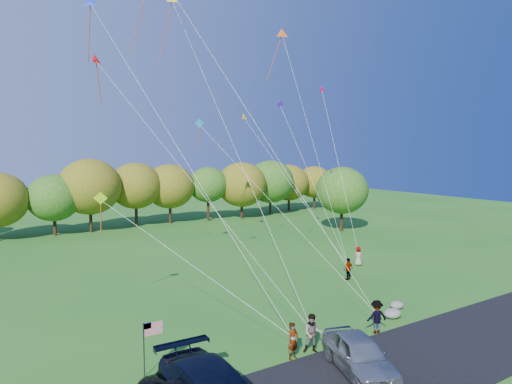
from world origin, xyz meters
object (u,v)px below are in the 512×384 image
Objects in this scene: flyer_c at (377,317)px; flyer_d at (348,269)px; minivan_silver at (359,354)px; flyer_b at (313,333)px; flyer_a at (293,341)px; flyer_e at (358,256)px.

flyer_d is at bearing -106.23° from flyer_c.
flyer_c is at bearing 52.94° from minivan_silver.
minivan_silver is 4.71m from flyer_c.
flyer_b reaches higher than flyer_c.
flyer_b reaches higher than flyer_a.
flyer_a is 1.15m from flyer_b.
flyer_b is (1.15, 0.00, 0.08)m from flyer_a.
flyer_b is 16.94m from flyer_e.
flyer_d is at bearing 72.09° from flyer_b.
flyer_a reaches higher than flyer_d.
flyer_e is (9.16, 10.37, -0.08)m from flyer_c.
flyer_a is at bearing 138.34° from minivan_silver.
minivan_silver is 2.78× the size of flyer_a.
flyer_c is (5.39, 0.00, 0.02)m from flyer_a.
flyer_c reaches higher than flyer_a.
flyer_b is at bearing -11.92° from flyer_a.
flyer_c is (4.24, 0.00, -0.06)m from flyer_b.
flyer_a is 0.91× the size of flyer_b.
minivan_silver reaches higher than flyer_e.
flyer_a reaches higher than minivan_silver.
flyer_b is at bearing 71.77° from flyer_e.
flyer_c reaches higher than flyer_e.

